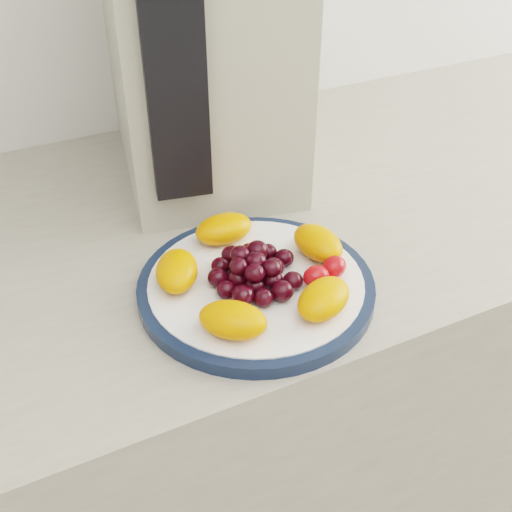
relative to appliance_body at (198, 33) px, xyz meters
name	(u,v)px	position (x,y,z in m)	size (l,w,h in m)	color
counter	(155,463)	(-0.17, -0.13, -0.64)	(3.50, 0.60, 0.90)	#9E9786
cabinet_face	(156,474)	(-0.17, -0.13, -0.67)	(3.48, 0.58, 0.84)	#805E48
plate_rim	(256,287)	(-0.06, -0.29, -0.19)	(0.26, 0.26, 0.01)	#121E37
plate_face	(256,287)	(-0.06, -0.29, -0.18)	(0.23, 0.23, 0.02)	white
appliance_body	(198,33)	(0.00, 0.00, 0.00)	(0.22, 0.31, 0.39)	#A9A58F
appliance_panel	(175,77)	(-0.08, -0.15, 0.01)	(0.07, 0.02, 0.29)	black
fruit_plate	(258,270)	(-0.06, -0.29, -0.16)	(0.22, 0.22, 0.04)	#FE6E04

